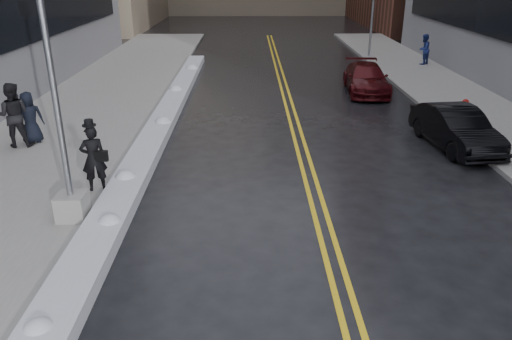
{
  "coord_description": "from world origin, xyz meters",
  "views": [
    {
      "loc": [
        0.79,
        -8.34,
        5.61
      ],
      "look_at": [
        0.94,
        2.07,
        1.3
      ],
      "focal_mm": 35.0,
      "sensor_mm": 36.0,
      "label": 1
    }
  ],
  "objects_px": {
    "pedestrian_east": "(424,49)",
    "pedestrian_b": "(14,115)",
    "pedestrian_c": "(30,118)",
    "lamppost": "(59,119)",
    "pedestrian_fedora": "(93,158)",
    "fire_hydrant": "(465,108)",
    "car_maroon": "(366,79)",
    "car_black": "(456,128)",
    "traffic_signal": "(373,2)"
  },
  "relations": [
    {
      "from": "pedestrian_east",
      "to": "pedestrian_b",
      "type": "bearing_deg",
      "value": -5.81
    },
    {
      "from": "pedestrian_b",
      "to": "pedestrian_c",
      "type": "xyz_separation_m",
      "value": [
        0.34,
        0.33,
        -0.18
      ]
    },
    {
      "from": "lamppost",
      "to": "pedestrian_fedora",
      "type": "height_order",
      "value": "lamppost"
    },
    {
      "from": "lamppost",
      "to": "fire_hydrant",
      "type": "relative_size",
      "value": 10.45
    },
    {
      "from": "lamppost",
      "to": "car_maroon",
      "type": "relative_size",
      "value": 1.7
    },
    {
      "from": "car_black",
      "to": "pedestrian_east",
      "type": "bearing_deg",
      "value": 69.05
    },
    {
      "from": "lamppost",
      "to": "pedestrian_fedora",
      "type": "bearing_deg",
      "value": 86.39
    },
    {
      "from": "lamppost",
      "to": "pedestrian_b",
      "type": "xyz_separation_m",
      "value": [
        -3.38,
        5.02,
        -1.35
      ]
    },
    {
      "from": "pedestrian_fedora",
      "to": "pedestrian_east",
      "type": "bearing_deg",
      "value": -149.27
    },
    {
      "from": "pedestrian_c",
      "to": "pedestrian_fedora",
      "type": "bearing_deg",
      "value": 109.13
    },
    {
      "from": "fire_hydrant",
      "to": "car_black",
      "type": "relative_size",
      "value": 0.18
    },
    {
      "from": "fire_hydrant",
      "to": "car_black",
      "type": "distance_m",
      "value": 3.31
    },
    {
      "from": "pedestrian_fedora",
      "to": "lamppost",
      "type": "bearing_deg",
      "value": 66.26
    },
    {
      "from": "fire_hydrant",
      "to": "car_black",
      "type": "xyz_separation_m",
      "value": [
        -1.5,
        -2.95,
        0.12
      ]
    },
    {
      "from": "traffic_signal",
      "to": "car_black",
      "type": "xyz_separation_m",
      "value": [
        -1.0,
        -16.95,
        -2.73
      ]
    },
    {
      "from": "fire_hydrant",
      "to": "pedestrian_fedora",
      "type": "xyz_separation_m",
      "value": [
        -12.2,
        -6.41,
        0.47
      ]
    },
    {
      "from": "car_black",
      "to": "pedestrian_c",
      "type": "bearing_deg",
      "value": 171.81
    },
    {
      "from": "fire_hydrant",
      "to": "pedestrian_fedora",
      "type": "relative_size",
      "value": 0.42
    },
    {
      "from": "lamppost",
      "to": "pedestrian_b",
      "type": "bearing_deg",
      "value": 123.99
    },
    {
      "from": "lamppost",
      "to": "fire_hydrant",
      "type": "xyz_separation_m",
      "value": [
        12.3,
        8.0,
        -1.98
      ]
    },
    {
      "from": "pedestrian_c",
      "to": "car_black",
      "type": "distance_m",
      "value": 13.85
    },
    {
      "from": "car_black",
      "to": "lamppost",
      "type": "bearing_deg",
      "value": -161.92
    },
    {
      "from": "pedestrian_fedora",
      "to": "pedestrian_b",
      "type": "bearing_deg",
      "value": -64.7
    },
    {
      "from": "fire_hydrant",
      "to": "pedestrian_c",
      "type": "relative_size",
      "value": 0.43
    },
    {
      "from": "car_maroon",
      "to": "lamppost",
      "type": "bearing_deg",
      "value": -122.65
    },
    {
      "from": "pedestrian_b",
      "to": "fire_hydrant",
      "type": "bearing_deg",
      "value": -175.58
    },
    {
      "from": "pedestrian_c",
      "to": "traffic_signal",
      "type": "bearing_deg",
      "value": -152.45
    },
    {
      "from": "pedestrian_b",
      "to": "pedestrian_east",
      "type": "relative_size",
      "value": 1.2
    },
    {
      "from": "fire_hydrant",
      "to": "pedestrian_b",
      "type": "relative_size",
      "value": 0.35
    },
    {
      "from": "pedestrian_c",
      "to": "pedestrian_b",
      "type": "bearing_deg",
      "value": 22.93
    },
    {
      "from": "pedestrian_fedora",
      "to": "pedestrian_c",
      "type": "distance_m",
      "value": 4.9
    },
    {
      "from": "traffic_signal",
      "to": "pedestrian_b",
      "type": "xyz_separation_m",
      "value": [
        -15.18,
        -16.98,
        -2.22
      ]
    },
    {
      "from": "car_black",
      "to": "pedestrian_b",
      "type": "bearing_deg",
      "value": 173.16
    },
    {
      "from": "pedestrian_b",
      "to": "car_black",
      "type": "xyz_separation_m",
      "value": [
        14.18,
        0.04,
        -0.51
      ]
    },
    {
      "from": "pedestrian_b",
      "to": "pedestrian_east",
      "type": "bearing_deg",
      "value": -147.96
    },
    {
      "from": "pedestrian_east",
      "to": "pedestrian_fedora",
      "type": "bearing_deg",
      "value": 6.66
    },
    {
      "from": "car_black",
      "to": "traffic_signal",
      "type": "bearing_deg",
      "value": 79.64
    },
    {
      "from": "traffic_signal",
      "to": "car_maroon",
      "type": "height_order",
      "value": "traffic_signal"
    },
    {
      "from": "pedestrian_fedora",
      "to": "pedestrian_east",
      "type": "height_order",
      "value": "pedestrian_fedora"
    },
    {
      "from": "traffic_signal",
      "to": "pedestrian_fedora",
      "type": "height_order",
      "value": "traffic_signal"
    },
    {
      "from": "pedestrian_fedora",
      "to": "pedestrian_east",
      "type": "distance_m",
      "value": 22.45
    },
    {
      "from": "fire_hydrant",
      "to": "pedestrian_east",
      "type": "height_order",
      "value": "pedestrian_east"
    },
    {
      "from": "fire_hydrant",
      "to": "pedestrian_east",
      "type": "distance_m",
      "value": 11.19
    },
    {
      "from": "traffic_signal",
      "to": "car_black",
      "type": "height_order",
      "value": "traffic_signal"
    },
    {
      "from": "car_black",
      "to": "car_maroon",
      "type": "relative_size",
      "value": 0.91
    },
    {
      "from": "pedestrian_fedora",
      "to": "pedestrian_b",
      "type": "xyz_separation_m",
      "value": [
        -3.48,
        3.43,
        0.16
      ]
    },
    {
      "from": "pedestrian_b",
      "to": "pedestrian_c",
      "type": "height_order",
      "value": "pedestrian_b"
    },
    {
      "from": "lamppost",
      "to": "pedestrian_east",
      "type": "relative_size",
      "value": 4.43
    },
    {
      "from": "fire_hydrant",
      "to": "pedestrian_east",
      "type": "xyz_separation_m",
      "value": [
        1.97,
        11.0,
        0.46
      ]
    },
    {
      "from": "lamppost",
      "to": "fire_hydrant",
      "type": "bearing_deg",
      "value": 33.04
    }
  ]
}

